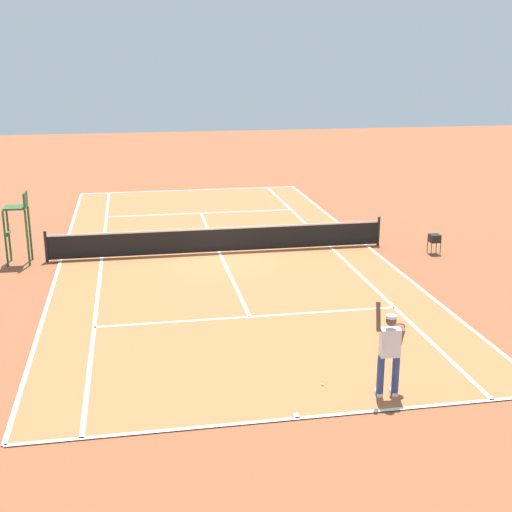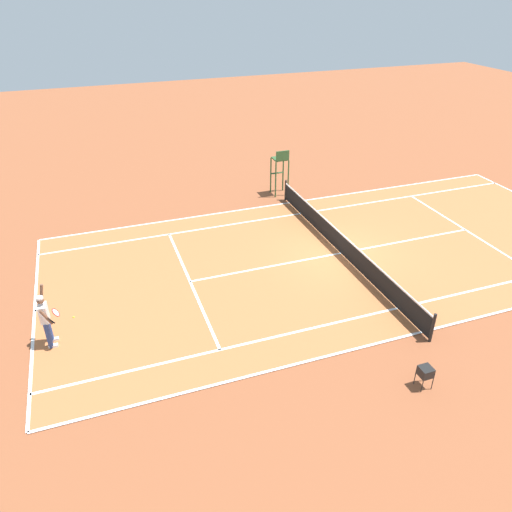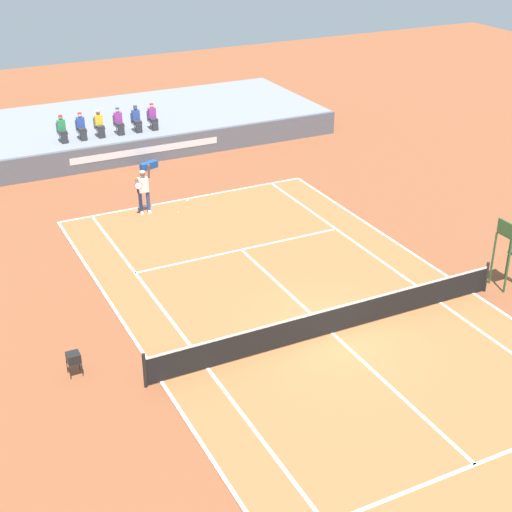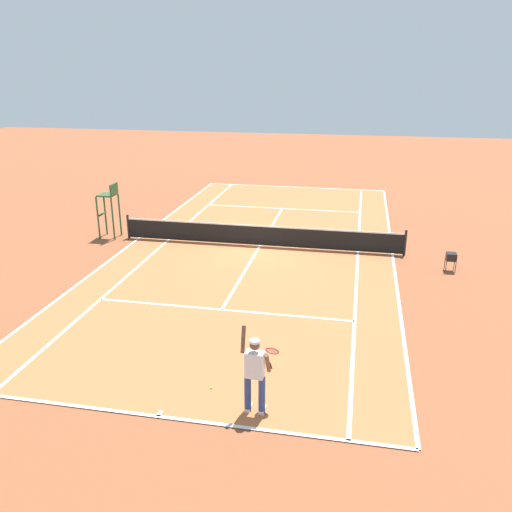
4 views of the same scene
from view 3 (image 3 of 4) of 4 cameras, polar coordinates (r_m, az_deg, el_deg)
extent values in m
plane|color=brown|center=(23.33, 5.73, -5.82)|extent=(80.00, 80.00, 0.00)
cube|color=#B76638|center=(23.32, 5.73, -5.80)|extent=(10.98, 23.78, 0.02)
cube|color=white|center=(32.81, -5.25, 4.28)|extent=(10.98, 0.10, 0.01)
cube|color=white|center=(21.33, -7.08, -9.31)|extent=(0.10, 23.78, 0.01)
cube|color=white|center=(26.31, 15.96, -2.70)|extent=(0.10, 23.78, 0.01)
cube|color=white|center=(21.72, -3.63, -8.40)|extent=(0.10, 23.78, 0.01)
cube|color=white|center=(25.48, 13.63, -3.42)|extent=(0.10, 23.78, 0.01)
cube|color=white|center=(28.20, -1.10, 0.48)|extent=(8.22, 0.10, 0.01)
cube|color=white|center=(19.34, 16.07, -14.76)|extent=(8.22, 0.10, 0.01)
cube|color=white|center=(23.31, 5.73, -5.78)|extent=(0.10, 12.80, 0.01)
cube|color=white|center=(32.72, -5.18, 4.22)|extent=(0.10, 0.20, 0.01)
cylinder|color=black|center=(20.93, -8.33, -8.48)|extent=(0.10, 0.10, 1.07)
cylinder|color=black|center=(26.36, 16.84, -1.51)|extent=(0.10, 0.10, 1.07)
cube|color=black|center=(23.07, 5.78, -4.82)|extent=(11.78, 0.02, 0.84)
cube|color=white|center=(22.86, 5.83, -3.92)|extent=(11.78, 0.03, 0.06)
cube|color=#565B66|center=(37.17, -8.27, 7.78)|extent=(21.04, 0.24, 1.16)
cube|color=silver|center=(37.04, -8.21, 7.81)|extent=(7.36, 0.01, 0.32)
cube|color=gray|center=(41.02, -10.23, 9.45)|extent=(21.04, 8.21, 1.16)
cube|color=#474C56|center=(37.28, -14.27, 8.89)|extent=(0.44, 0.44, 0.06)
cube|color=#474C56|center=(37.40, -14.39, 9.34)|extent=(0.44, 0.06, 0.44)
cylinder|color=#4C4C51|center=(37.24, -13.92, 8.56)|extent=(0.04, 0.04, 0.38)
cylinder|color=#4C4C51|center=(37.18, -14.44, 8.46)|extent=(0.04, 0.04, 0.38)
cube|color=#2D2D33|center=(37.17, -14.25, 8.97)|extent=(0.34, 0.44, 0.16)
cube|color=#2D2D33|center=(37.06, -14.13, 8.49)|extent=(0.30, 0.14, 0.44)
cube|color=#2D8C51|center=(37.23, -14.36, 9.46)|extent=(0.36, 0.22, 0.52)
sphere|color=#A37556|center=(37.13, -14.42, 10.00)|extent=(0.20, 0.20, 0.20)
cylinder|color=red|center=(37.11, -14.44, 10.13)|extent=(0.19, 0.19, 0.05)
cube|color=#474C56|center=(37.47, -12.92, 9.13)|extent=(0.44, 0.44, 0.06)
cube|color=#474C56|center=(37.59, -13.03, 9.57)|extent=(0.44, 0.06, 0.44)
cylinder|color=#4C4C51|center=(37.44, -12.56, 8.80)|extent=(0.04, 0.04, 0.38)
cylinder|color=#4C4C51|center=(37.36, -13.08, 8.70)|extent=(0.04, 0.04, 0.38)
cube|color=#2D2D33|center=(37.36, -12.89, 9.21)|extent=(0.34, 0.44, 0.16)
cube|color=#2D2D33|center=(37.25, -12.77, 8.73)|extent=(0.30, 0.14, 0.44)
cube|color=#2D4CA8|center=(37.42, -13.00, 9.69)|extent=(0.36, 0.22, 0.52)
sphere|color=beige|center=(37.32, -13.06, 10.23)|extent=(0.20, 0.20, 0.20)
cylinder|color=red|center=(37.29, -13.07, 10.37)|extent=(0.19, 0.19, 0.05)
cube|color=#474C56|center=(37.67, -11.62, 9.35)|extent=(0.44, 0.44, 0.06)
cube|color=#474C56|center=(37.79, -11.74, 9.79)|extent=(0.44, 0.06, 0.44)
cylinder|color=#4C4C51|center=(37.64, -11.26, 9.02)|extent=(0.04, 0.04, 0.38)
cylinder|color=#4C4C51|center=(37.56, -11.78, 8.93)|extent=(0.04, 0.04, 0.38)
cube|color=#2D2D33|center=(37.56, -11.59, 9.43)|extent=(0.34, 0.44, 0.16)
cube|color=#2D2D33|center=(37.45, -11.46, 8.96)|extent=(0.30, 0.14, 0.44)
cube|color=yellow|center=(37.62, -11.70, 9.91)|extent=(0.36, 0.22, 0.52)
sphere|color=brown|center=(37.52, -11.75, 10.45)|extent=(0.20, 0.20, 0.20)
cylinder|color=white|center=(37.50, -11.76, 10.58)|extent=(0.19, 0.19, 0.05)
cube|color=#474C56|center=(37.92, -10.21, 9.59)|extent=(0.44, 0.44, 0.06)
cube|color=#474C56|center=(38.03, -10.33, 10.02)|extent=(0.44, 0.06, 0.44)
cylinder|color=#4C4C51|center=(37.89, -9.86, 9.26)|extent=(0.04, 0.04, 0.38)
cylinder|color=#4C4C51|center=(37.80, -10.37, 9.17)|extent=(0.04, 0.04, 0.38)
cube|color=#2D2D33|center=(37.80, -10.17, 9.67)|extent=(0.34, 0.44, 0.16)
cube|color=#2D2D33|center=(37.69, -10.05, 9.20)|extent=(0.30, 0.14, 0.44)
cube|color=purple|center=(37.87, -10.28, 10.15)|extent=(0.36, 0.22, 0.52)
sphere|color=beige|center=(37.76, -10.33, 10.68)|extent=(0.20, 0.20, 0.20)
cylinder|color=#2D4CA8|center=(37.74, -10.34, 10.81)|extent=(0.19, 0.19, 0.05)
cube|color=#474C56|center=(38.16, -8.92, 9.80)|extent=(0.44, 0.44, 0.06)
cube|color=#474C56|center=(38.27, -9.04, 10.23)|extent=(0.44, 0.06, 0.44)
cylinder|color=#4C4C51|center=(38.14, -8.57, 9.47)|extent=(0.04, 0.04, 0.38)
cylinder|color=#4C4C51|center=(38.04, -9.08, 9.39)|extent=(0.04, 0.04, 0.38)
cube|color=#2D2D33|center=(38.05, -8.88, 9.88)|extent=(0.34, 0.44, 0.16)
cube|color=#2D2D33|center=(37.94, -8.75, 9.41)|extent=(0.30, 0.14, 0.44)
cube|color=#2D4CA8|center=(38.11, -8.99, 10.35)|extent=(0.36, 0.22, 0.52)
sphere|color=brown|center=(38.01, -9.03, 10.89)|extent=(0.20, 0.20, 0.20)
cylinder|color=#2D4CA8|center=(37.99, -9.04, 11.02)|extent=(0.19, 0.19, 0.05)
cube|color=#474C56|center=(38.41, -7.73, 9.99)|extent=(0.44, 0.44, 0.06)
cube|color=#474C56|center=(38.52, -7.85, 10.42)|extent=(0.44, 0.06, 0.44)
cylinder|color=#4C4C51|center=(38.39, -7.38, 9.66)|extent=(0.04, 0.04, 0.38)
cylinder|color=#4C4C51|center=(38.28, -7.88, 9.58)|extent=(0.04, 0.04, 0.38)
cube|color=#2D2D33|center=(38.29, -7.68, 10.07)|extent=(0.34, 0.44, 0.16)
cube|color=#2D2D33|center=(38.19, -7.56, 9.61)|extent=(0.30, 0.14, 0.44)
cube|color=purple|center=(38.36, -7.79, 10.54)|extent=(0.36, 0.22, 0.52)
sphere|color=beige|center=(38.26, -7.83, 11.07)|extent=(0.20, 0.20, 0.20)
cylinder|color=red|center=(38.23, -7.83, 11.20)|extent=(0.19, 0.19, 0.05)
cylinder|color=navy|center=(31.55, -8.07, 4.04)|extent=(0.15, 0.15, 0.92)
cylinder|color=navy|center=(31.48, -8.63, 3.95)|extent=(0.15, 0.15, 0.92)
cube|color=white|center=(31.66, -7.99, 3.32)|extent=(0.14, 0.29, 0.10)
cube|color=white|center=(31.59, -8.55, 3.23)|extent=(0.14, 0.29, 0.10)
cube|color=white|center=(31.23, -8.44, 5.28)|extent=(0.42, 0.27, 0.60)
sphere|color=brown|center=(31.07, -8.50, 6.09)|extent=(0.22, 0.22, 0.22)
cylinder|color=white|center=(31.04, -8.51, 6.24)|extent=(0.21, 0.21, 0.06)
cylinder|color=brown|center=(31.07, -8.03, 6.30)|extent=(0.10, 0.22, 0.61)
cylinder|color=brown|center=(31.08, -8.86, 5.18)|extent=(0.11, 0.33, 0.56)
cylinder|color=black|center=(31.01, -8.86, 4.87)|extent=(0.05, 0.19, 0.25)
torus|color=red|center=(30.76, -8.78, 5.21)|extent=(0.32, 0.22, 0.26)
cylinder|color=silver|center=(30.76, -8.78, 5.21)|extent=(0.28, 0.18, 0.22)
sphere|color=#D1E533|center=(31.44, -5.83, 3.24)|extent=(0.07, 0.07, 0.07)
cylinder|color=#2D562D|center=(27.19, 18.38, 0.14)|extent=(0.07, 0.07, 1.90)
cylinder|color=#2D562D|center=(26.73, 17.30, -0.16)|extent=(0.07, 0.07, 1.90)
cylinder|color=#2D562D|center=(26.30, 18.31, -0.78)|extent=(0.07, 0.07, 1.90)
cube|color=#2D562D|center=(25.99, 18.18, 1.98)|extent=(0.06, 0.70, 0.48)
cube|color=#194799|center=(36.50, -8.02, 6.73)|extent=(0.90, 0.60, 0.32)
cylinder|color=#194799|center=(36.25, -8.53, 6.55)|extent=(0.17, 0.32, 0.32)
cylinder|color=#194799|center=(36.74, -7.52, 6.90)|extent=(0.17, 0.32, 0.32)
cube|color=black|center=(21.76, -13.50, -7.40)|extent=(0.36, 0.36, 0.28)
cylinder|color=black|center=(21.79, -13.73, -8.50)|extent=(0.02, 0.02, 0.42)
cylinder|color=black|center=(21.84, -12.86, -8.29)|extent=(0.02, 0.02, 0.42)
cylinder|color=black|center=(22.07, -13.94, -8.03)|extent=(0.02, 0.02, 0.42)
cylinder|color=black|center=(22.12, -13.09, -7.83)|extent=(0.02, 0.02, 0.42)
ellipsoid|color=#D1E533|center=(21.72, -13.52, -7.23)|extent=(0.30, 0.30, 0.12)
camera|label=1|loc=(42.75, -7.93, 18.96)|focal=48.64mm
camera|label=2|loc=(26.22, -38.20, 16.17)|focal=34.13mm
camera|label=4|loc=(38.43, -16.89, 17.80)|focal=37.23mm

